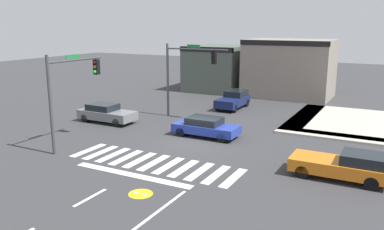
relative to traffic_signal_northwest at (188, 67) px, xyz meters
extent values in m
plane|color=#353538|center=(3.37, -5.53, -4.08)|extent=(120.00, 120.00, 0.00)
cube|color=silver|center=(-1.27, -10.03, -4.07)|extent=(0.47, 2.74, 0.01)
cube|color=silver|center=(-0.34, -10.03, -4.07)|extent=(0.47, 2.74, 0.01)
cube|color=silver|center=(0.58, -10.03, -4.07)|extent=(0.47, 2.74, 0.01)
cube|color=silver|center=(1.51, -10.03, -4.07)|extent=(0.47, 2.74, 0.01)
cube|color=silver|center=(2.44, -10.03, -4.07)|extent=(0.47, 2.74, 0.01)
cube|color=silver|center=(3.37, -10.03, -4.07)|extent=(0.47, 2.74, 0.01)
cube|color=silver|center=(4.29, -10.03, -4.07)|extent=(0.47, 2.74, 0.01)
cube|color=silver|center=(5.22, -10.03, -4.07)|extent=(0.47, 2.74, 0.01)
cube|color=silver|center=(6.15, -10.03, -4.07)|extent=(0.47, 2.74, 0.01)
cube|color=silver|center=(7.07, -10.03, -4.07)|extent=(0.47, 2.74, 0.01)
cube|color=silver|center=(8.00, -10.03, -4.07)|extent=(0.47, 2.74, 0.01)
cube|color=white|center=(3.37, -12.03, -4.07)|extent=(6.80, 0.50, 0.01)
cube|color=white|center=(3.37, -15.03, -4.07)|extent=(0.16, 2.00, 0.01)
cylinder|color=yellow|center=(5.07, -13.69, -4.07)|extent=(1.09, 1.09, 0.01)
cylinder|color=white|center=(4.83, -13.69, -4.07)|extent=(0.17, 0.17, 0.00)
cylinder|color=white|center=(5.32, -13.69, -4.07)|extent=(0.17, 0.17, 0.00)
cube|color=white|center=(5.07, -13.69, -4.07)|extent=(0.49, 0.04, 0.00)
cube|color=#B2AA9E|center=(12.37, -0.33, -4.00)|extent=(10.00, 1.60, 0.15)
cube|color=#B2AA9E|center=(8.17, 4.47, -4.00)|extent=(1.60, 10.00, 0.15)
cube|color=#B2AA9E|center=(12.37, 4.47, -4.00)|extent=(10.00, 10.00, 0.15)
cube|color=#4C564C|center=(-3.63, 13.91, -1.59)|extent=(6.02, 6.88, 4.98)
cube|color=black|center=(-3.63, 10.67, 0.65)|extent=(6.02, 0.50, 0.50)
cube|color=gray|center=(4.50, 13.42, -1.17)|extent=(8.50, 5.91, 5.82)
cube|color=black|center=(4.50, 10.67, 1.49)|extent=(8.50, 0.50, 0.50)
cylinder|color=#383A3D|center=(-1.82, 0.00, -1.16)|extent=(0.18, 0.18, 5.83)
cylinder|color=#383A3D|center=(0.76, 0.00, 1.38)|extent=(5.18, 0.12, 0.12)
cube|color=black|center=(2.24, 0.00, 0.80)|extent=(0.32, 0.32, 0.95)
sphere|color=#470A0A|center=(2.07, 0.00, 1.10)|extent=(0.22, 0.22, 0.22)
sphere|color=#4C330C|center=(2.07, 0.00, 0.80)|extent=(0.22, 0.22, 0.22)
sphere|color=#1ED833|center=(2.07, 0.00, 0.51)|extent=(0.22, 0.22, 0.22)
cube|color=#197233|center=(0.50, 0.00, 1.60)|extent=(1.10, 0.03, 0.24)
cylinder|color=#383A3D|center=(-2.53, -11.48, -1.23)|extent=(0.18, 0.18, 5.69)
cylinder|color=#383A3D|center=(-2.53, -9.29, 1.15)|extent=(0.12, 4.38, 0.12)
cube|color=black|center=(-2.53, -7.52, 0.58)|extent=(0.32, 0.32, 0.95)
sphere|color=#470A0A|center=(-2.53, -7.69, 0.87)|extent=(0.22, 0.22, 0.22)
sphere|color=#4C330C|center=(-2.53, -7.69, 0.58)|extent=(0.22, 0.22, 0.22)
sphere|color=#1ED833|center=(-2.53, -7.69, 0.28)|extent=(0.22, 0.22, 0.22)
cube|color=#197233|center=(-2.53, -9.51, 1.37)|extent=(0.03, 1.10, 0.24)
cube|color=slate|center=(-4.76, -4.09, -3.48)|extent=(4.47, 1.83, 0.64)
cube|color=black|center=(-5.16, -4.09, -2.92)|extent=(2.13, 1.61, 0.48)
cylinder|color=black|center=(-3.24, -3.28, -3.76)|extent=(0.63, 0.22, 0.63)
cylinder|color=black|center=(-3.24, -4.90, -3.76)|extent=(0.63, 0.22, 0.63)
cylinder|color=black|center=(-6.28, -3.28, -3.76)|extent=(0.63, 0.22, 0.63)
cylinder|color=black|center=(-6.28, -4.90, -3.76)|extent=(0.63, 0.22, 0.63)
cube|color=#23389E|center=(3.61, -4.09, -3.52)|extent=(4.36, 1.86, 0.55)
cube|color=black|center=(3.48, -4.09, -3.01)|extent=(2.21, 1.64, 0.46)
cylinder|color=black|center=(5.09, -3.27, -3.76)|extent=(0.62, 0.22, 0.62)
cylinder|color=black|center=(5.09, -4.91, -3.76)|extent=(0.62, 0.22, 0.62)
cylinder|color=black|center=(2.13, -3.27, -3.76)|extent=(0.62, 0.22, 0.62)
cylinder|color=black|center=(2.13, -4.91, -3.76)|extent=(0.62, 0.22, 0.62)
cube|color=#141E4C|center=(1.75, 5.09, -3.43)|extent=(1.80, 4.23, 0.69)
cube|color=black|center=(1.75, 5.89, -2.82)|extent=(1.59, 2.11, 0.53)
cylinder|color=black|center=(2.54, 3.65, -3.74)|extent=(0.22, 0.68, 0.68)
cylinder|color=black|center=(0.96, 3.65, -3.74)|extent=(0.22, 0.68, 0.68)
cylinder|color=black|center=(2.54, 6.53, -3.74)|extent=(0.22, 0.68, 0.68)
cylinder|color=black|center=(0.96, 6.53, -3.74)|extent=(0.22, 0.68, 0.68)
cube|color=orange|center=(12.49, -7.68, -3.48)|extent=(4.53, 1.86, 0.62)
cube|color=black|center=(13.61, -7.68, -2.92)|extent=(2.05, 1.63, 0.50)
cylinder|color=black|center=(10.95, -8.50, -3.75)|extent=(0.65, 0.22, 0.65)
cylinder|color=black|center=(10.95, -6.87, -3.75)|extent=(0.65, 0.22, 0.65)
cylinder|color=black|center=(14.03, -8.50, -3.75)|extent=(0.65, 0.22, 0.65)
cylinder|color=black|center=(14.03, -6.87, -3.75)|extent=(0.65, 0.22, 0.65)
camera|label=1|loc=(14.71, -27.01, 3.25)|focal=37.10mm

